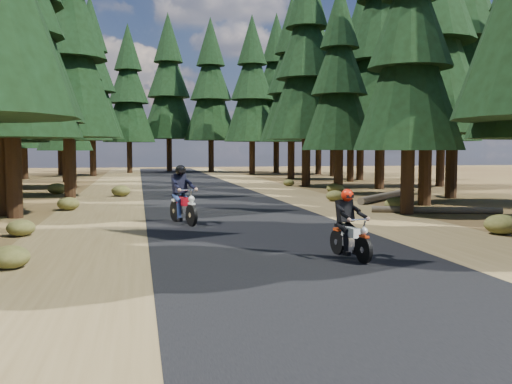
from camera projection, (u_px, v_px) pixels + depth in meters
ground at (268, 239)px, 14.48m from camera, size 120.00×120.00×0.00m
road at (235, 217)px, 19.36m from camera, size 6.00×100.00×0.01m
shoulder_l at (95, 220)px, 18.43m from camera, size 3.20×100.00×0.01m
shoulder_r at (362, 214)px, 20.30m from camera, size 3.20×100.00×0.01m
pine_forest at (190, 57)px, 34.44m from camera, size 34.59×55.08×16.32m
log_near at (382, 197)px, 25.58m from camera, size 3.79×3.96×0.32m
log_far at (436, 210)px, 20.38m from camera, size 4.34×1.76×0.24m
understory_shrubs at (256, 204)px, 21.08m from camera, size 15.02×30.26×0.57m
rider_lead at (350, 236)px, 11.85m from camera, size 0.75×1.68×1.45m
rider_follow at (183, 204)px, 17.40m from camera, size 1.19×2.11×1.80m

